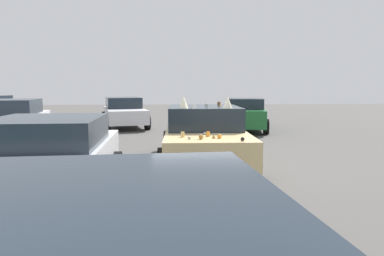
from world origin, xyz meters
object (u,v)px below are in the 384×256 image
at_px(parked_sedan_row_back_center, 45,164).
at_px(parked_sedan_far_right, 245,114).
at_px(parked_sedan_far_left, 12,120).
at_px(parked_sedan_near_right, 124,112).
at_px(art_car_decorated, 204,135).

height_order(parked_sedan_row_back_center, parked_sedan_far_right, parked_sedan_row_back_center).
distance_m(parked_sedan_far_left, parked_sedan_near_right, 5.44).
xyz_separation_m(parked_sedan_near_right, parked_sedan_far_right, (-1.65, -5.49, -0.01)).
bearing_deg(parked_sedan_far_right, art_car_decorated, 172.02).
bearing_deg(parked_sedan_near_right, parked_sedan_row_back_center, -11.73).
bearing_deg(parked_sedan_row_back_center, parked_sedan_near_right, 179.40).
bearing_deg(parked_sedan_far_left, art_car_decorated, 48.52).
distance_m(parked_sedan_row_back_center, parked_sedan_near_right, 11.53).
xyz_separation_m(art_car_decorated, parked_sedan_near_right, (8.42, 2.94, 0.00)).
relative_size(parked_sedan_far_left, parked_sedan_row_back_center, 1.15).
relative_size(parked_sedan_row_back_center, parked_sedan_near_right, 0.89).
distance_m(art_car_decorated, parked_sedan_row_back_center, 4.17).
xyz_separation_m(parked_sedan_far_left, parked_sedan_near_right, (4.26, -3.38, -0.03)).
relative_size(art_car_decorated, parked_sedan_row_back_center, 1.11).
bearing_deg(art_car_decorated, parked_sedan_row_back_center, -39.60).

